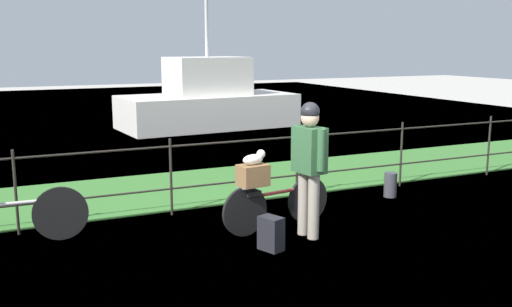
{
  "coord_description": "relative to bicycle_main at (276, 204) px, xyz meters",
  "views": [
    {
      "loc": [
        -3.21,
        -5.37,
        2.35
      ],
      "look_at": [
        0.03,
        1.58,
        0.9
      ],
      "focal_mm": 40.28,
      "sensor_mm": 36.0,
      "label": 1
    }
  ],
  "objects": [
    {
      "name": "cyclist_person",
      "position": [
        0.23,
        -0.42,
        0.67
      ],
      "size": [
        0.32,
        0.54,
        1.68
      ],
      "color": "gray",
      "rests_on": "ground"
    },
    {
      "name": "bicycle_parked",
      "position": [
        -3.11,
        0.78,
        0.02
      ],
      "size": [
        1.7,
        0.18,
        0.66
      ],
      "color": "black",
      "rests_on": "ground"
    },
    {
      "name": "grass_strip",
      "position": [
        -0.04,
        2.54,
        -0.32
      ],
      "size": [
        27.0,
        2.4,
        0.03
      ],
      "primitive_type": "cube",
      "color": "#38702D",
      "rests_on": "ground"
    },
    {
      "name": "ground_plane",
      "position": [
        -0.04,
        -0.99,
        -0.34
      ],
      "size": [
        60.0,
        60.0,
        0.0
      ],
      "primitive_type": "plane",
      "color": "#B2ADA3"
    },
    {
      "name": "terrier_dog",
      "position": [
        -0.33,
        -0.05,
        0.64
      ],
      "size": [
        0.32,
        0.18,
        0.18
      ],
      "color": "silver",
      "rests_on": "wooden_crate"
    },
    {
      "name": "bicycle_main",
      "position": [
        0.0,
        0.0,
        0.0
      ],
      "size": [
        1.62,
        0.3,
        0.63
      ],
      "color": "black",
      "rests_on": "ground"
    },
    {
      "name": "backpack_on_paving",
      "position": [
        -0.41,
        -0.66,
        -0.14
      ],
      "size": [
        0.27,
        0.33,
        0.4
      ],
      "primitive_type": "cube",
      "rotation": [
        0.0,
        0.0,
        1.93
      ],
      "color": "black",
      "rests_on": "ground"
    },
    {
      "name": "wooden_crate",
      "position": [
        -0.35,
        -0.05,
        0.43
      ],
      "size": [
        0.39,
        0.31,
        0.27
      ],
      "primitive_type": "cube",
      "rotation": [
        0.0,
        0.0,
        0.15
      ],
      "color": "brown",
      "rests_on": "bicycle_main"
    },
    {
      "name": "harbor_water",
      "position": [
        -0.04,
        11.45,
        -0.33
      ],
      "size": [
        30.0,
        30.0,
        0.0
      ],
      "primitive_type": "plane",
      "color": "slate",
      "rests_on": "ground"
    },
    {
      "name": "iron_fence",
      "position": [
        -0.04,
        1.18,
        0.3
      ],
      "size": [
        18.04,
        0.04,
        1.09
      ],
      "color": "#28231E",
      "rests_on": "ground"
    },
    {
      "name": "mooring_bollard",
      "position": [
        2.36,
        0.68,
        -0.14
      ],
      "size": [
        0.2,
        0.2,
        0.39
      ],
      "primitive_type": "cylinder",
      "color": "#38383D",
      "rests_on": "ground"
    },
    {
      "name": "moored_boat_near",
      "position": [
        2.48,
        9.24,
        0.4
      ],
      "size": [
        5.1,
        2.6,
        3.62
      ],
      "color": "silver",
      "rests_on": "ground"
    }
  ]
}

